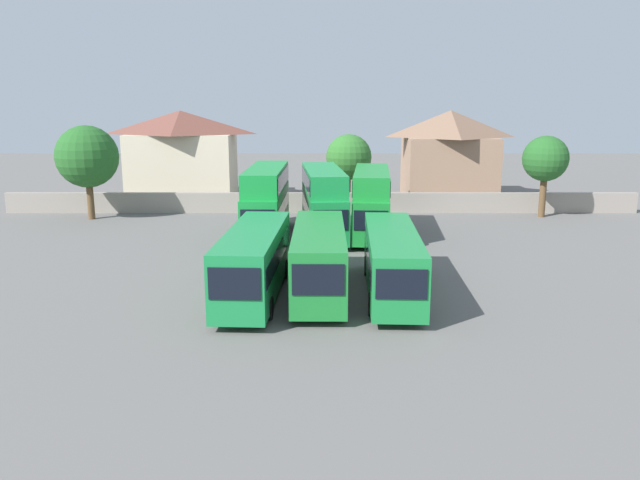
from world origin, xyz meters
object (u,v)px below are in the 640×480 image
Objects in this scene: house_terrace_centre at (447,153)px; tree_behind_wall at (346,157)px; bus_1 at (252,259)px; tree_left_of_lot at (543,159)px; bus_2 at (317,257)px; bus_3 at (390,258)px; bus_5 at (321,199)px; bus_4 at (264,198)px; tree_right_of_lot at (84,157)px; bus_6 at (369,199)px; house_terrace_left at (179,154)px.

tree_behind_wall is at bearing -145.33° from house_terrace_centre.
bus_1 is 1.58× the size of tree_left_of_lot.
house_terrace_centre is (13.37, 33.74, 2.54)m from bus_2.
bus_3 is 1.03× the size of bus_5.
tree_right_of_lot reaches higher than bus_4.
tree_right_of_lot is at bearing -101.47° from bus_6.
tree_right_of_lot is at bearing -165.91° from tree_behind_wall.
house_terrace_left reaches higher than tree_right_of_lot.
bus_2 is 36.38m from house_terrace_centre.
tree_left_of_lot is at bearing 109.76° from bus_4.
house_terrace_centre reaches higher than bus_3.
tree_behind_wall reaches higher than bus_6.
bus_4 is (-0.60, 14.71, 0.86)m from bus_1.
house_terrace_left is at bearing -156.48° from bus_2.
tree_left_of_lot is at bearing 147.47° from bus_3.
bus_2 is 29.16m from tree_left_of_lot.
bus_1 reaches higher than bus_2.
tree_right_of_lot is at bearing -112.58° from bus_4.
tree_right_of_lot reaches higher than tree_left_of_lot.
bus_2 is at bearing -95.81° from tree_behind_wall.
bus_4 is at bearing -161.36° from tree_left_of_lot.
bus_5 is 20.43m from tree_left_of_lot.
tree_left_of_lot is at bearing 107.77° from bus_5.
bus_1 is 3.33m from bus_2.
bus_4 is 21.17m from house_terrace_left.
house_terrace_centre is at bearing 139.83° from bus_4.
bus_6 is at bearing -115.91° from house_terrace_centre.
house_terrace_centre is at bearing 115.67° from tree_left_of_lot.
bus_3 is 14.16m from bus_6.
bus_2 is 26.63m from tree_behind_wall.
tree_behind_wall reaches higher than bus_2.
bus_4 is 7.67m from bus_6.
bus_3 is (7.02, 0.52, -0.10)m from bus_1.
bus_1 is 16.29m from bus_6.
bus_4 is 14.01m from tree_behind_wall.
bus_1 is at bearing -102.47° from tree_behind_wall.
bus_3 is (3.74, -0.08, -0.08)m from bus_2.
house_terrace_centre is 12.99m from tree_behind_wall.
bus_5 reaches higher than bus_6.
bus_2 is 1.53× the size of tree_left_of_lot.
bus_4 is (-7.62, 14.19, 0.96)m from bus_3.
bus_5 is 1.16× the size of house_terrace_centre.
house_terrace_left is (-13.96, 32.65, 2.53)m from bus_2.
bus_3 is 1.66× the size of tree_behind_wall.
bus_1 is at bearing 3.44° from bus_4.
bus_1 is at bearing -53.35° from tree_right_of_lot.
bus_4 is 26.18m from house_terrace_centre.
tree_behind_wall is 0.87× the size of tree_right_of_lot.
bus_1 reaches higher than bus_3.
tree_left_of_lot is (19.08, 21.85, 2.98)m from bus_2.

